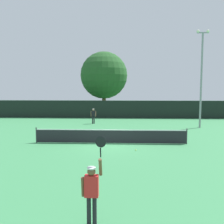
{
  "coord_description": "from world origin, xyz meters",
  "views": [
    {
      "loc": [
        0.84,
        -16.69,
        3.78
      ],
      "look_at": [
        -0.0,
        2.41,
        1.94
      ],
      "focal_mm": 39.54,
      "sensor_mm": 36.0,
      "label": 1
    }
  ],
  "objects_px": {
    "large_tree": "(104,75)",
    "parked_car_far": "(133,107)",
    "light_pole": "(202,73)",
    "parked_car_near": "(68,107)",
    "parked_car_mid": "(98,108)",
    "player_serving": "(92,187)",
    "player_receiving": "(93,115)",
    "tennis_ball": "(136,150)"
  },
  "relations": [
    {
      "from": "player_receiving",
      "to": "tennis_ball",
      "type": "height_order",
      "value": "player_receiving"
    },
    {
      "from": "light_pole",
      "to": "large_tree",
      "type": "distance_m",
      "value": 16.86
    },
    {
      "from": "light_pole",
      "to": "parked_car_far",
      "type": "bearing_deg",
      "value": 109.82
    },
    {
      "from": "light_pole",
      "to": "parked_car_near",
      "type": "relative_size",
      "value": 2.08
    },
    {
      "from": "parked_car_far",
      "to": "player_serving",
      "type": "bearing_deg",
      "value": -94.3
    },
    {
      "from": "parked_car_mid",
      "to": "large_tree",
      "type": "bearing_deg",
      "value": -43.91
    },
    {
      "from": "player_serving",
      "to": "parked_car_near",
      "type": "xyz_separation_m",
      "value": [
        -7.98,
        32.74,
        -0.31
      ]
    },
    {
      "from": "player_receiving",
      "to": "parked_car_near",
      "type": "distance_m",
      "value": 14.36
    },
    {
      "from": "tennis_ball",
      "to": "parked_car_far",
      "type": "relative_size",
      "value": 0.02
    },
    {
      "from": "light_pole",
      "to": "large_tree",
      "type": "height_order",
      "value": "large_tree"
    },
    {
      "from": "parked_car_mid",
      "to": "parked_car_far",
      "type": "bearing_deg",
      "value": 18.0
    },
    {
      "from": "light_pole",
      "to": "parked_car_far",
      "type": "height_order",
      "value": "light_pole"
    },
    {
      "from": "large_tree",
      "to": "parked_car_mid",
      "type": "bearing_deg",
      "value": 131.78
    },
    {
      "from": "tennis_ball",
      "to": "parked_car_far",
      "type": "height_order",
      "value": "parked_car_far"
    },
    {
      "from": "parked_car_mid",
      "to": "light_pole",
      "type": "bearing_deg",
      "value": -47.82
    },
    {
      "from": "player_serving",
      "to": "light_pole",
      "type": "relative_size",
      "value": 0.27
    },
    {
      "from": "tennis_ball",
      "to": "parked_car_near",
      "type": "height_order",
      "value": "parked_car_near"
    },
    {
      "from": "player_serving",
      "to": "large_tree",
      "type": "relative_size",
      "value": 0.27
    },
    {
      "from": "player_receiving",
      "to": "player_serving",
      "type": "bearing_deg",
      "value": 96.73
    },
    {
      "from": "parked_car_near",
      "to": "parked_car_far",
      "type": "relative_size",
      "value": 1.05
    },
    {
      "from": "player_serving",
      "to": "parked_car_mid",
      "type": "relative_size",
      "value": 0.57
    },
    {
      "from": "player_receiving",
      "to": "parked_car_near",
      "type": "height_order",
      "value": "parked_car_near"
    },
    {
      "from": "large_tree",
      "to": "parked_car_mid",
      "type": "xyz_separation_m",
      "value": [
        -0.98,
        1.09,
        -4.93
      ]
    },
    {
      "from": "light_pole",
      "to": "parked_car_near",
      "type": "height_order",
      "value": "light_pole"
    },
    {
      "from": "player_serving",
      "to": "large_tree",
      "type": "height_order",
      "value": "large_tree"
    },
    {
      "from": "large_tree",
      "to": "parked_car_far",
      "type": "bearing_deg",
      "value": 28.13
    },
    {
      "from": "player_serving",
      "to": "parked_car_mid",
      "type": "bearing_deg",
      "value": 95.37
    },
    {
      "from": "parked_car_mid",
      "to": "parked_car_far",
      "type": "distance_m",
      "value": 5.71
    },
    {
      "from": "parked_car_near",
      "to": "parked_car_mid",
      "type": "xyz_separation_m",
      "value": [
        4.99,
        -0.96,
        0.0
      ]
    },
    {
      "from": "player_serving",
      "to": "player_receiving",
      "type": "distance_m",
      "value": 19.68
    },
    {
      "from": "tennis_ball",
      "to": "large_tree",
      "type": "distance_m",
      "value": 23.42
    },
    {
      "from": "player_receiving",
      "to": "light_pole",
      "type": "height_order",
      "value": "light_pole"
    },
    {
      "from": "large_tree",
      "to": "parked_car_mid",
      "type": "height_order",
      "value": "large_tree"
    },
    {
      "from": "player_serving",
      "to": "player_receiving",
      "type": "bearing_deg",
      "value": 96.73
    },
    {
      "from": "parked_car_mid",
      "to": "player_serving",
      "type": "bearing_deg",
      "value": -80.32
    },
    {
      "from": "light_pole",
      "to": "parked_car_near",
      "type": "bearing_deg",
      "value": 136.48
    },
    {
      "from": "light_pole",
      "to": "parked_car_mid",
      "type": "relative_size",
      "value": 2.12
    },
    {
      "from": "player_serving",
      "to": "light_pole",
      "type": "distance_m",
      "value": 19.62
    },
    {
      "from": "large_tree",
      "to": "player_receiving",
      "type": "bearing_deg",
      "value": -91.51
    },
    {
      "from": "large_tree",
      "to": "parked_car_far",
      "type": "relative_size",
      "value": 2.19
    },
    {
      "from": "light_pole",
      "to": "parked_car_far",
      "type": "xyz_separation_m",
      "value": [
        -5.7,
        15.81,
        -4.4
      ]
    },
    {
      "from": "player_serving",
      "to": "tennis_ball",
      "type": "xyz_separation_m",
      "value": [
        1.64,
        8.26,
        -1.05
      ]
    }
  ]
}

